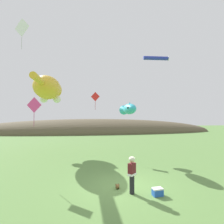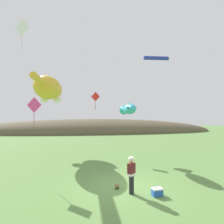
{
  "view_description": "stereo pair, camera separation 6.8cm",
  "coord_description": "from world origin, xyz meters",
  "px_view_note": "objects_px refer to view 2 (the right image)",
  "views": [
    {
      "loc": [
        -2.02,
        -9.21,
        3.74
      ],
      "look_at": [
        0.0,
        4.0,
        4.12
      ],
      "focal_mm": 28.0,
      "sensor_mm": 36.0,
      "label": 1
    },
    {
      "loc": [
        -1.96,
        -9.22,
        3.74
      ],
      "look_at": [
        0.0,
        4.0,
        4.12
      ],
      "focal_mm": 28.0,
      "sensor_mm": 36.0,
      "label": 2
    }
  ],
  "objects_px": {
    "kite_spool": "(117,186)",
    "kite_diamond_red": "(96,97)",
    "kite_tube_streamer": "(157,58)",
    "kite_diamond_white": "(22,28)",
    "kite_diamond_pink": "(34,105)",
    "festival_attendant": "(131,174)",
    "kite_giant_cat": "(49,89)",
    "picnic_cooler": "(157,192)",
    "kite_fish_windsock": "(128,109)"
  },
  "relations": [
    {
      "from": "kite_diamond_pink",
      "to": "kite_spool",
      "type": "bearing_deg",
      "value": -32.83
    },
    {
      "from": "kite_tube_streamer",
      "to": "kite_diamond_white",
      "type": "distance_m",
      "value": 11.7
    },
    {
      "from": "kite_diamond_pink",
      "to": "kite_diamond_red",
      "type": "bearing_deg",
      "value": 53.16
    },
    {
      "from": "kite_tube_streamer",
      "to": "picnic_cooler",
      "type": "bearing_deg",
      "value": -113.06
    },
    {
      "from": "festival_attendant",
      "to": "kite_spool",
      "type": "xyz_separation_m",
      "value": [
        -0.6,
        0.67,
        -0.82
      ]
    },
    {
      "from": "kite_spool",
      "to": "kite_diamond_white",
      "type": "bearing_deg",
      "value": 147.5
    },
    {
      "from": "kite_diamond_red",
      "to": "kite_diamond_white",
      "type": "bearing_deg",
      "value": -136.16
    },
    {
      "from": "kite_giant_cat",
      "to": "kite_diamond_pink",
      "type": "bearing_deg",
      "value": -86.06
    },
    {
      "from": "kite_diamond_white",
      "to": "kite_diamond_red",
      "type": "relative_size",
      "value": 1.18
    },
    {
      "from": "kite_diamond_red",
      "to": "festival_attendant",
      "type": "bearing_deg",
      "value": -82.74
    },
    {
      "from": "kite_tube_streamer",
      "to": "kite_diamond_red",
      "type": "height_order",
      "value": "kite_tube_streamer"
    },
    {
      "from": "kite_diamond_pink",
      "to": "kite_diamond_white",
      "type": "bearing_deg",
      "value": 149.09
    },
    {
      "from": "kite_diamond_pink",
      "to": "picnic_cooler",
      "type": "bearing_deg",
      "value": -32.45
    },
    {
      "from": "festival_attendant",
      "to": "kite_fish_windsock",
      "type": "bearing_deg",
      "value": 77.39
    },
    {
      "from": "kite_giant_cat",
      "to": "kite_tube_streamer",
      "type": "bearing_deg",
      "value": -16.85
    },
    {
      "from": "festival_attendant",
      "to": "picnic_cooler",
      "type": "height_order",
      "value": "festival_attendant"
    },
    {
      "from": "kite_giant_cat",
      "to": "kite_diamond_red",
      "type": "xyz_separation_m",
      "value": [
        4.88,
        -1.07,
        -0.89
      ]
    },
    {
      "from": "kite_diamond_white",
      "to": "kite_diamond_pink",
      "type": "height_order",
      "value": "kite_diamond_white"
    },
    {
      "from": "festival_attendant",
      "to": "kite_spool",
      "type": "height_order",
      "value": "festival_attendant"
    },
    {
      "from": "kite_giant_cat",
      "to": "picnic_cooler",
      "type": "bearing_deg",
      "value": -57.14
    },
    {
      "from": "festival_attendant",
      "to": "kite_tube_streamer",
      "type": "xyz_separation_m",
      "value": [
        4.56,
        7.64,
        8.51
      ]
    },
    {
      "from": "kite_giant_cat",
      "to": "kite_fish_windsock",
      "type": "relative_size",
      "value": 2.69
    },
    {
      "from": "kite_spool",
      "to": "picnic_cooler",
      "type": "distance_m",
      "value": 2.04
    },
    {
      "from": "festival_attendant",
      "to": "kite_spool",
      "type": "relative_size",
      "value": 6.69
    },
    {
      "from": "picnic_cooler",
      "to": "kite_diamond_pink",
      "type": "height_order",
      "value": "kite_diamond_pink"
    },
    {
      "from": "kite_fish_windsock",
      "to": "kite_diamond_pink",
      "type": "xyz_separation_m",
      "value": [
        -7.09,
        -2.51,
        0.1
      ]
    },
    {
      "from": "kite_fish_windsock",
      "to": "kite_diamond_white",
      "type": "height_order",
      "value": "kite_diamond_white"
    },
    {
      "from": "kite_tube_streamer",
      "to": "kite_diamond_red",
      "type": "relative_size",
      "value": 1.34
    },
    {
      "from": "kite_tube_streamer",
      "to": "kite_fish_windsock",
      "type": "bearing_deg",
      "value": -158.97
    },
    {
      "from": "kite_spool",
      "to": "kite_diamond_red",
      "type": "bearing_deg",
      "value": 94.09
    },
    {
      "from": "kite_spool",
      "to": "kite_diamond_white",
      "type": "height_order",
      "value": "kite_diamond_white"
    },
    {
      "from": "kite_diamond_red",
      "to": "kite_fish_windsock",
      "type": "bearing_deg",
      "value": -51.42
    },
    {
      "from": "picnic_cooler",
      "to": "kite_diamond_white",
      "type": "distance_m",
      "value": 13.54
    },
    {
      "from": "kite_diamond_red",
      "to": "kite_diamond_pink",
      "type": "bearing_deg",
      "value": -126.84
    },
    {
      "from": "kite_diamond_pink",
      "to": "kite_fish_windsock",
      "type": "bearing_deg",
      "value": 19.46
    },
    {
      "from": "kite_spool",
      "to": "kite_diamond_red",
      "type": "xyz_separation_m",
      "value": [
        -0.65,
        9.14,
        5.7
      ]
    },
    {
      "from": "picnic_cooler",
      "to": "kite_tube_streamer",
      "type": "bearing_deg",
      "value": 66.94
    },
    {
      "from": "kite_giant_cat",
      "to": "kite_tube_streamer",
      "type": "distance_m",
      "value": 11.51
    },
    {
      "from": "kite_diamond_white",
      "to": "kite_diamond_pink",
      "type": "bearing_deg",
      "value": -30.91
    },
    {
      "from": "festival_attendant",
      "to": "kite_spool",
      "type": "distance_m",
      "value": 1.21
    },
    {
      "from": "kite_tube_streamer",
      "to": "kite_diamond_pink",
      "type": "distance_m",
      "value": 11.94
    },
    {
      "from": "picnic_cooler",
      "to": "kite_diamond_white",
      "type": "height_order",
      "value": "kite_diamond_white"
    },
    {
      "from": "kite_spool",
      "to": "kite_diamond_red",
      "type": "distance_m",
      "value": 10.79
    },
    {
      "from": "kite_spool",
      "to": "kite_diamond_white",
      "type": "distance_m",
      "value": 12.27
    },
    {
      "from": "kite_tube_streamer",
      "to": "kite_giant_cat",
      "type": "bearing_deg",
      "value": 163.15
    },
    {
      "from": "kite_tube_streamer",
      "to": "kite_diamond_pink",
      "type": "bearing_deg",
      "value": -160.06
    },
    {
      "from": "kite_spool",
      "to": "festival_attendant",
      "type": "bearing_deg",
      "value": -48.21
    },
    {
      "from": "kite_tube_streamer",
      "to": "kite_spool",
      "type": "bearing_deg",
      "value": -126.53
    },
    {
      "from": "festival_attendant",
      "to": "kite_diamond_pink",
      "type": "xyz_separation_m",
      "value": [
        -5.65,
        3.93,
        3.56
      ]
    },
    {
      "from": "festival_attendant",
      "to": "kite_tube_streamer",
      "type": "height_order",
      "value": "kite_tube_streamer"
    }
  ]
}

